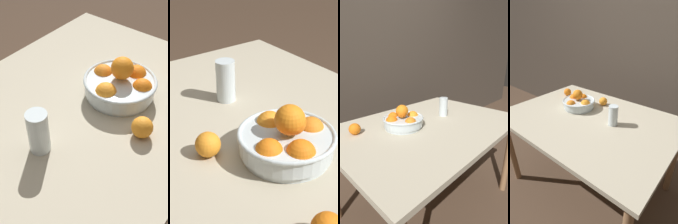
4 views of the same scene
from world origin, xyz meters
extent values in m
plane|color=#4C3828|center=(0.00, 0.00, 0.00)|extent=(12.00, 12.00, 0.00)
cube|color=#4C4238|center=(0.00, 0.95, 1.30)|extent=(8.00, 0.05, 2.60)
cube|color=#B7AD93|center=(0.00, 0.00, 0.69)|extent=(1.27, 0.89, 0.03)
cylinder|color=#936B47|center=(-0.57, -0.39, 0.34)|extent=(0.05, 0.05, 0.67)
cylinder|color=#936B47|center=(-0.57, 0.39, 0.34)|extent=(0.05, 0.05, 0.67)
cylinder|color=#936B47|center=(0.57, 0.39, 0.34)|extent=(0.05, 0.05, 0.67)
cylinder|color=silver|center=(-0.17, 0.07, 0.71)|extent=(0.24, 0.24, 0.02)
cylinder|color=silver|center=(-0.17, 0.07, 0.74)|extent=(0.25, 0.25, 0.05)
torus|color=silver|center=(-0.17, 0.07, 0.77)|extent=(0.26, 0.26, 0.01)
sphere|color=orange|center=(-0.09, 0.07, 0.76)|extent=(0.08, 0.08, 0.08)
sphere|color=orange|center=(-0.19, 0.15, 0.75)|extent=(0.07, 0.07, 0.07)
sphere|color=orange|center=(-0.25, 0.09, 0.76)|extent=(0.08, 0.08, 0.08)
sphere|color=orange|center=(-0.18, -0.01, 0.75)|extent=(0.07, 0.07, 0.07)
sphere|color=orange|center=(-0.18, 0.07, 0.82)|extent=(0.08, 0.08, 0.08)
sphere|color=orange|center=(-0.18, 0.07, 0.81)|extent=(0.07, 0.07, 0.07)
cylinder|color=#F4A314|center=(0.20, 0.03, 0.75)|extent=(0.06, 0.06, 0.10)
cylinder|color=silver|center=(0.20, 0.03, 0.77)|extent=(0.07, 0.07, 0.14)
sphere|color=orange|center=(-0.04, 0.24, 0.74)|extent=(0.07, 0.07, 0.07)
sphere|color=orange|center=(-0.44, 0.20, 0.74)|extent=(0.07, 0.07, 0.07)
camera|label=1|loc=(0.61, 0.53, 1.44)|focal=50.00mm
camera|label=2|loc=(-0.78, 0.63, 1.31)|focal=60.00mm
camera|label=3|loc=(-0.84, -0.76, 1.16)|focal=28.00mm
camera|label=4|loc=(0.75, -0.86, 1.34)|focal=28.00mm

